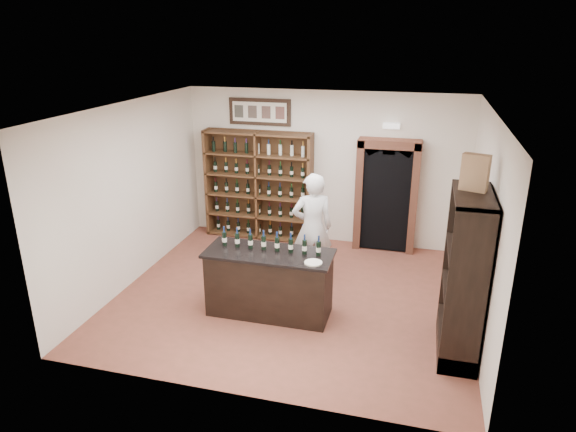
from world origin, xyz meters
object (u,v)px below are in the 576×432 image
Objects in this scene: tasting_counter at (269,283)px; side_cabinet at (464,301)px; shopkeeper at (312,228)px; counter_bottle_0 at (224,239)px; wine_shelf at (259,185)px; wine_crate at (475,173)px.

tasting_counter is 0.85× the size of side_cabinet.
side_cabinet reaches higher than tasting_counter.
shopkeeper is at bearing 73.72° from tasting_counter.
wine_shelf is at bearing 97.58° from counter_bottle_0.
tasting_counter is at bearing 173.72° from side_cabinet.
wine_shelf reaches higher than counter_bottle_0.
shopkeeper is 4.16× the size of wine_crate.
wine_crate is at bearing -3.67° from tasting_counter.
counter_bottle_0 is 0.66× the size of wine_crate.
wine_crate is (3.77, -3.10, 1.33)m from wine_shelf.
counter_bottle_0 is at bearing 173.75° from side_cabinet.
tasting_counter is 1.00× the size of shopkeeper.
counter_bottle_0 is (0.38, -2.86, 0.01)m from wine_shelf.
shopkeeper is (1.47, -1.66, -0.16)m from wine_shelf.
wine_shelf reaches higher than tasting_counter.
tasting_counter is 4.15× the size of wine_crate.
wine_crate reaches higher than side_cabinet.
shopkeeper is at bearing -48.53° from wine_shelf.
wine_shelf is 7.33× the size of counter_bottle_0.
tasting_counter is at bearing -164.36° from wine_crate.
side_cabinet is 2.84m from shopkeeper.
tasting_counter is at bearing 50.73° from shopkeeper.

